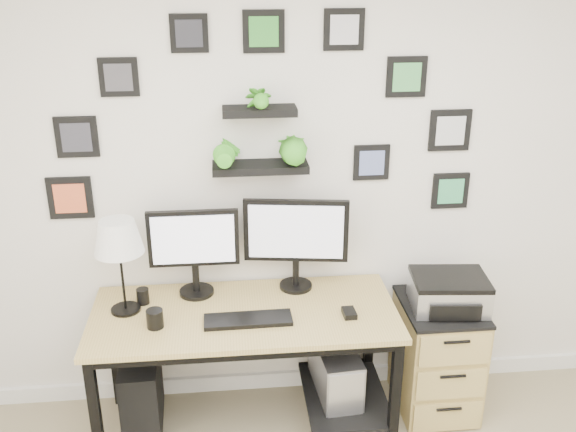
{
  "coord_description": "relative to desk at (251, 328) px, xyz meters",
  "views": [
    {
      "loc": [
        -0.48,
        -1.29,
        2.48
      ],
      "look_at": [
        -0.16,
        1.83,
        1.2
      ],
      "focal_mm": 40.0,
      "sensor_mm": 36.0,
      "label": 1
    }
  ],
  "objects": [
    {
      "name": "room",
      "position": [
        0.38,
        0.32,
        -0.58
      ],
      "size": [
        4.0,
        4.0,
        4.0
      ],
      "color": "tan",
      "rests_on": "ground"
    },
    {
      "name": "pen_cup",
      "position": [
        -0.57,
        0.11,
        0.17
      ],
      "size": [
        0.07,
        0.07,
        0.08
      ],
      "primitive_type": "cylinder",
      "color": "black",
      "rests_on": "desk"
    },
    {
      "name": "keyboard",
      "position": [
        -0.02,
        -0.14,
        0.13
      ],
      "size": [
        0.45,
        0.15,
        0.02
      ],
      "primitive_type": "cube",
      "rotation": [
        0.0,
        0.0,
        0.02
      ],
      "color": "black",
      "rests_on": "desk"
    },
    {
      "name": "mouse",
      "position": [
        0.5,
        -0.13,
        0.14
      ],
      "size": [
        0.07,
        0.1,
        0.03
      ],
      "primitive_type": "cube",
      "rotation": [
        0.0,
        0.0,
        0.04
      ],
      "color": "black",
      "rests_on": "desk"
    },
    {
      "name": "monitor_right",
      "position": [
        0.26,
        0.2,
        0.44
      ],
      "size": [
        0.56,
        0.21,
        0.53
      ],
      "color": "black",
      "rests_on": "desk"
    },
    {
      "name": "printer",
      "position": [
        1.09,
        0.04,
        0.14
      ],
      "size": [
        0.43,
        0.36,
        0.18
      ],
      "color": "silver",
      "rests_on": "file_cabinet"
    },
    {
      "name": "file_cabinet",
      "position": [
        1.07,
        0.06,
        -0.29
      ],
      "size": [
        0.43,
        0.53,
        0.67
      ],
      "color": "tan",
      "rests_on": "ground"
    },
    {
      "name": "pc_tower_black",
      "position": [
        -0.62,
        0.05,
        -0.4
      ],
      "size": [
        0.22,
        0.46,
        0.45
      ],
      "primitive_type": "cube",
      "rotation": [
        0.0,
        0.0,
        0.04
      ],
      "color": "black",
      "rests_on": "ground"
    },
    {
      "name": "mug",
      "position": [
        -0.48,
        -0.14,
        0.17
      ],
      "size": [
        0.08,
        0.08,
        0.1
      ],
      "primitive_type": "cylinder",
      "color": "black",
      "rests_on": "desk"
    },
    {
      "name": "monitor_left",
      "position": [
        -0.29,
        0.18,
        0.41
      ],
      "size": [
        0.48,
        0.19,
        0.49
      ],
      "color": "black",
      "rests_on": "desk"
    },
    {
      "name": "desk",
      "position": [
        0.0,
        0.0,
        0.0
      ],
      "size": [
        1.6,
        0.7,
        0.75
      ],
      "color": "tan",
      "rests_on": "ground"
    },
    {
      "name": "pc_tower_grey",
      "position": [
        0.46,
        0.0,
        -0.39
      ],
      "size": [
        0.25,
        0.49,
        0.47
      ],
      "color": "gray",
      "rests_on": "ground"
    },
    {
      "name": "wall_decor",
      "position": [
        0.11,
        0.27,
        1.04
      ],
      "size": [
        2.3,
        0.18,
        1.09
      ],
      "color": "black",
      "rests_on": "ground"
    },
    {
      "name": "table_lamp",
      "position": [
        -0.65,
        0.04,
        0.53
      ],
      "size": [
        0.25,
        0.25,
        0.51
      ],
      "color": "black",
      "rests_on": "desk"
    }
  ]
}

